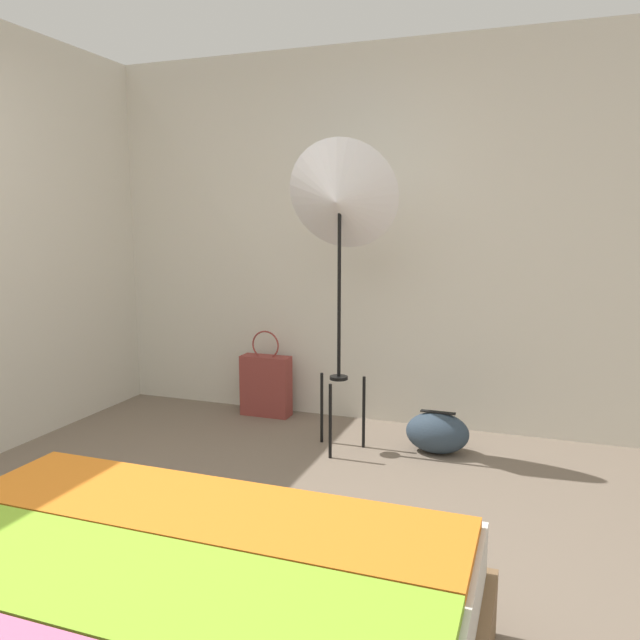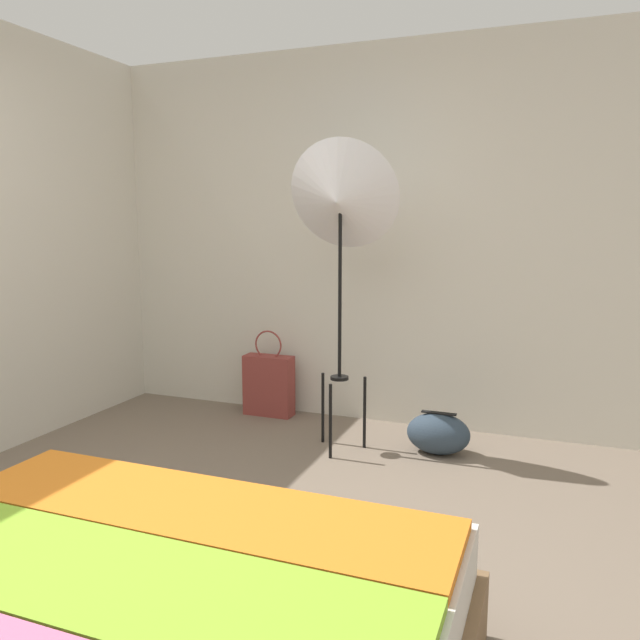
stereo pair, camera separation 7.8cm
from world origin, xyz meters
The scene contains 5 objects.
ground_plane centered at (0.00, 0.00, 0.00)m, with size 14.00×14.00×0.00m, color #756656.
wall_back centered at (0.00, 2.53, 1.30)m, with size 8.00×0.05×2.60m.
photo_umbrella centered at (0.16, 1.86, 1.53)m, with size 0.69×0.38×1.90m.
tote_bag centered at (-0.56, 2.35, 0.23)m, with size 0.37×0.14×0.63m.
duffel_bag centered at (0.76, 2.01, 0.13)m, with size 0.39×0.25×0.26m.
Camera 2 is at (1.39, -1.68, 1.41)m, focal length 35.00 mm.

